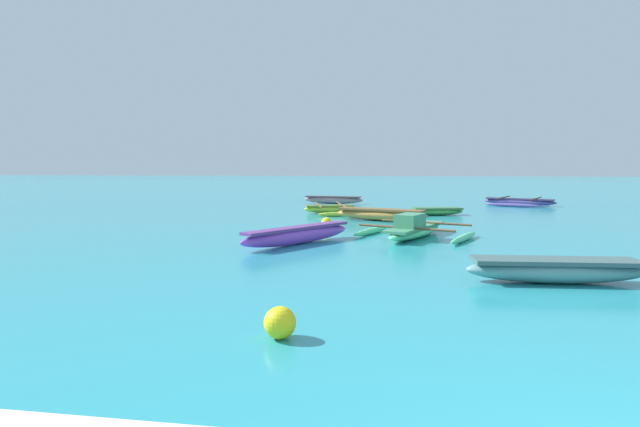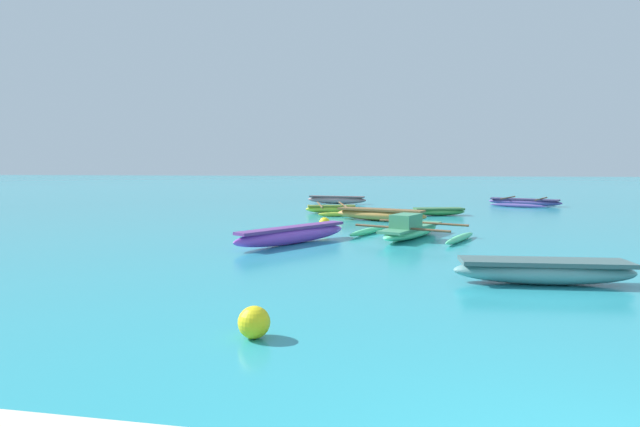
% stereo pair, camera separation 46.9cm
% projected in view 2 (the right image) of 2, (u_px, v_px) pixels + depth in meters
% --- Properties ---
extents(moored_boat_0, '(3.90, 3.71, 0.76)m').
position_uv_depth(moored_boat_0, '(411.00, 230.00, 15.21)').
color(moored_boat_0, '#61E99E').
rests_on(moored_boat_0, ground_plane).
extents(moored_boat_1, '(3.96, 4.08, 0.45)m').
position_uv_depth(moored_boat_1, '(524.00, 202.00, 28.05)').
color(moored_boat_1, '#594792').
rests_on(moored_boat_1, ground_plane).
extents(moored_boat_2, '(3.32, 0.97, 0.45)m').
position_uv_depth(moored_boat_2, '(544.00, 271.00, 9.21)').
color(moored_boat_2, '#5E9393').
rests_on(moored_boat_2, ground_plane).
extents(moored_boat_3, '(3.89, 2.05, 0.48)m').
position_uv_depth(moored_boat_3, '(380.00, 214.00, 20.08)').
color(moored_boat_3, '#C4863C').
rests_on(moored_boat_3, ground_plane).
extents(moored_boat_4, '(2.68, 3.74, 0.50)m').
position_uv_depth(moored_boat_4, '(293.00, 234.00, 14.03)').
color(moored_boat_4, '#A448D1').
rests_on(moored_boat_4, ground_plane).
extents(moored_boat_5, '(3.63, 1.00, 0.45)m').
position_uv_depth(moored_boat_5, '(337.00, 199.00, 29.57)').
color(moored_boat_5, '#A47578').
rests_on(moored_boat_5, ground_plane).
extents(moored_boat_6, '(2.47, 1.28, 0.34)m').
position_uv_depth(moored_boat_6, '(439.00, 211.00, 22.32)').
color(moored_boat_6, '#4EAD50').
rests_on(moored_boat_6, ground_plane).
extents(moored_boat_7, '(2.48, 3.90, 0.43)m').
position_uv_depth(moored_boat_7, '(331.00, 209.00, 23.50)').
color(moored_boat_7, '#C0DC3B').
rests_on(moored_boat_7, ground_plane).
extents(mooring_buoy_0, '(0.39, 0.39, 0.39)m').
position_uv_depth(mooring_buoy_0, '(325.00, 223.00, 17.58)').
color(mooring_buoy_0, yellow).
rests_on(mooring_buoy_0, ground_plane).
extents(mooring_buoy_1, '(0.41, 0.41, 0.41)m').
position_uv_depth(mooring_buoy_1, '(254.00, 322.00, 6.28)').
color(mooring_buoy_1, yellow).
rests_on(mooring_buoy_1, ground_plane).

